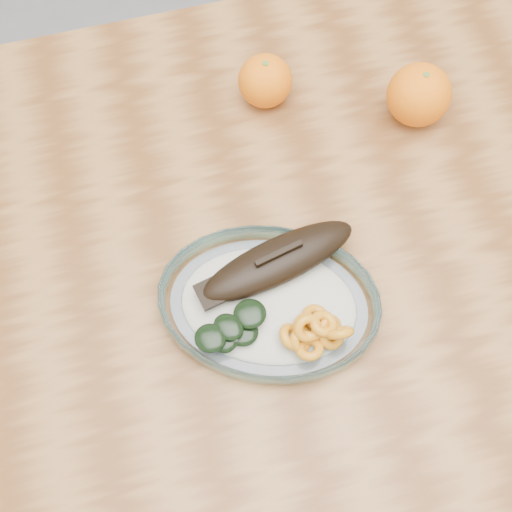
# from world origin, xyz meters

# --- Properties ---
(ground) EXTENTS (3.00, 3.00, 0.00)m
(ground) POSITION_xyz_m (0.00, 0.00, 0.00)
(ground) COLOR slate
(ground) RESTS_ON ground
(dining_table) EXTENTS (1.20, 0.80, 0.75)m
(dining_table) POSITION_xyz_m (0.00, 0.00, 0.65)
(dining_table) COLOR brown
(dining_table) RESTS_ON ground
(plated_meal) EXTENTS (0.61, 0.61, 0.07)m
(plated_meal) POSITION_xyz_m (-0.10, -0.08, 0.77)
(plated_meal) COLOR white
(plated_meal) RESTS_ON dining_table
(orange_left) EXTENTS (0.07, 0.07, 0.07)m
(orange_left) POSITION_xyz_m (-0.03, 0.21, 0.79)
(orange_left) COLOR #FF4505
(orange_left) RESTS_ON dining_table
(orange_right) EXTENTS (0.08, 0.08, 0.08)m
(orange_right) POSITION_xyz_m (0.16, 0.14, 0.79)
(orange_right) COLOR #FF4505
(orange_right) RESTS_ON dining_table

